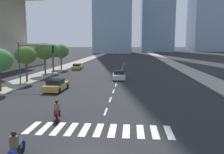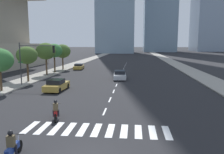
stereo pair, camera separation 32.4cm
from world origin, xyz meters
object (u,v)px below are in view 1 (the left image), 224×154
Objects in this scene: sedan_gold_2 at (56,85)px; traffic_signal_far at (33,56)px; motorcycle_lead at (57,112)px; street_tree_fifth at (61,51)px; motorcycle_third at (15,148)px; street_tree_second at (26,55)px; sedan_silver_0 at (119,75)px; street_tree_third at (44,51)px; street_tree_fourth at (53,51)px; sedan_gold_1 at (77,67)px.

sedan_gold_2 is 0.77× the size of traffic_signal_far.
motorcycle_lead is 32.83m from street_tree_fifth.
motorcycle_third is 23.38m from street_tree_second.
sedan_silver_0 is at bearing -13.35° from motorcycle_third.
street_tree_second is 6.97m from street_tree_third.
street_tree_fifth is (-6.12, 21.18, 3.36)m from sedan_gold_2.
street_tree_fourth is at bearing 22.63° from sedan_gold_2.
motorcycle_third is at bearing -68.35° from traffic_signal_far.
street_tree_third is at bearing -90.00° from street_tree_fourth.
street_tree_third reaches higher than street_tree_fifth.
street_tree_third is at bearing 13.34° from motorcycle_third.
motorcycle_lead is 0.37× the size of street_tree_third.
motorcycle_third is at bearing -71.16° from street_tree_third.
street_tree_second reaches higher than motorcycle_third.
motorcycle_lead is 33.25m from sedan_gold_1.
traffic_signal_far is 13.89m from street_tree_fourth.
motorcycle_third is 0.40× the size of street_tree_fifth.
motorcycle_third is 0.39× the size of street_tree_fourth.
motorcycle_third is 0.49× the size of sedan_gold_2.
sedan_gold_1 is 20.38m from traffic_signal_far.
street_tree_fifth reaches higher than sedan_silver_0.
motorcycle_third reaches higher than sedan_gold_2.
motorcycle_third reaches higher than sedan_gold_1.
street_tree_fifth is at bearing 0.94° from motorcycle_lead.
street_tree_fourth reaches higher than motorcycle_lead.
street_tree_fourth is at bearing 3.95° from motorcycle_lead.
motorcycle_third is 29.85m from street_tree_third.
street_tree_fourth reaches higher than sedan_silver_0.
street_tree_third is at bearing 103.22° from traffic_signal_far.
street_tree_second is at bearing -90.00° from street_tree_fourth.
street_tree_second is 15.96m from street_tree_fifth.
traffic_signal_far is at bearing -49.96° from street_tree_second.
sedan_gold_1 is at bearing 73.21° from street_tree_third.
motorcycle_third is 0.44× the size of sedan_silver_0.
traffic_signal_far reaches higher than street_tree_fifth.
sedan_gold_1 is 7.99m from street_tree_fourth.
sedan_gold_2 is at bearing -178.14° from sedan_gold_1.
street_tree_fourth is at bearing 148.10° from sedan_gold_1.
sedan_silver_0 is 0.86× the size of traffic_signal_far.
street_tree_third is at bearing 28.64° from sedan_gold_2.
traffic_signal_far reaches higher than sedan_gold_2.
sedan_gold_2 is 0.85× the size of street_tree_second.
traffic_signal_far is 1.10× the size of street_tree_second.
street_tree_fifth is (0.00, 9.00, -0.28)m from street_tree_third.
sedan_gold_2 is (-6.95, -9.59, 0.02)m from sedan_silver_0.
motorcycle_lead is 10.62m from sedan_gold_2.
sedan_gold_1 is 0.87× the size of traffic_signal_far.
street_tree_second is (-13.07, -4.37, 3.29)m from sedan_silver_0.
street_tree_fifth is (-3.14, -1.41, 3.41)m from sedan_gold_1.
traffic_signal_far reaches higher than motorcycle_lead.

